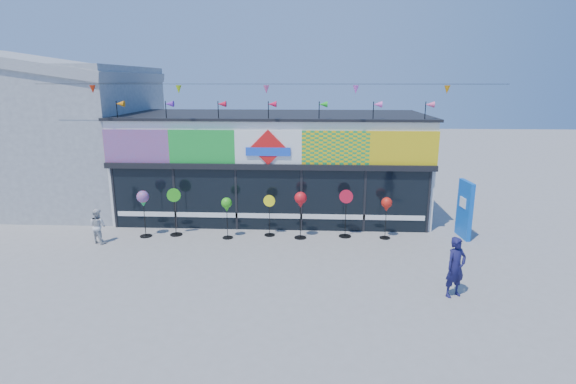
# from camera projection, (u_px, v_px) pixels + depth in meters

# --- Properties ---
(ground) EXTENTS (80.00, 80.00, 0.00)m
(ground) POSITION_uv_depth(u_px,v_px,m) (258.00, 266.00, 13.46)
(ground) COLOR gray
(ground) RESTS_ON ground
(kite_shop) EXTENTS (16.00, 5.70, 5.31)m
(kite_shop) POSITION_uv_depth(u_px,v_px,m) (274.00, 163.00, 18.72)
(kite_shop) COLOR white
(kite_shop) RESTS_ON ground
(neighbour_building) EXTENTS (8.18, 7.20, 6.87)m
(neighbour_building) POSITION_uv_depth(u_px,v_px,m) (52.00, 132.00, 19.97)
(neighbour_building) COLOR #A9ACAE
(neighbour_building) RESTS_ON ground
(blue_sign) EXTENTS (0.25, 1.03, 2.03)m
(blue_sign) POSITION_uv_depth(u_px,v_px,m) (465.00, 209.00, 15.74)
(blue_sign) COLOR blue
(blue_sign) RESTS_ON ground
(spinner_0) EXTENTS (0.43, 0.43, 1.68)m
(spinner_0) POSITION_uv_depth(u_px,v_px,m) (143.00, 200.00, 15.71)
(spinner_0) COLOR black
(spinner_0) RESTS_ON ground
(spinner_1) EXTENTS (0.48, 0.44, 1.73)m
(spinner_1) POSITION_uv_depth(u_px,v_px,m) (175.00, 211.00, 15.96)
(spinner_1) COLOR black
(spinner_1) RESTS_ON ground
(spinner_2) EXTENTS (0.37, 0.37, 1.48)m
(spinner_2) POSITION_uv_depth(u_px,v_px,m) (227.00, 206.00, 15.59)
(spinner_2) COLOR black
(spinner_2) RESTS_ON ground
(spinner_3) EXTENTS (0.42, 0.38, 1.50)m
(spinner_3) POSITION_uv_depth(u_px,v_px,m) (269.00, 214.00, 15.96)
(spinner_3) COLOR black
(spinner_3) RESTS_ON ground
(spinner_4) EXTENTS (0.43, 0.43, 1.68)m
(spinner_4) POSITION_uv_depth(u_px,v_px,m) (301.00, 201.00, 15.55)
(spinner_4) COLOR black
(spinner_4) RESTS_ON ground
(spinner_5) EXTENTS (0.48, 0.44, 1.72)m
(spinner_5) POSITION_uv_depth(u_px,v_px,m) (346.00, 212.00, 15.80)
(spinner_5) COLOR black
(spinner_5) RESTS_ON ground
(spinner_6) EXTENTS (0.38, 0.38, 1.49)m
(spinner_6) POSITION_uv_depth(u_px,v_px,m) (387.00, 206.00, 15.57)
(spinner_6) COLOR black
(spinner_6) RESTS_ON ground
(adult_man) EXTENTS (0.69, 0.59, 1.59)m
(adult_man) POSITION_uv_depth(u_px,v_px,m) (456.00, 267.00, 11.43)
(adult_man) COLOR #161645
(adult_man) RESTS_ON ground
(child) EXTENTS (0.67, 0.51, 1.21)m
(child) POSITION_uv_depth(u_px,v_px,m) (98.00, 226.00, 15.27)
(child) COLOR silver
(child) RESTS_ON ground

